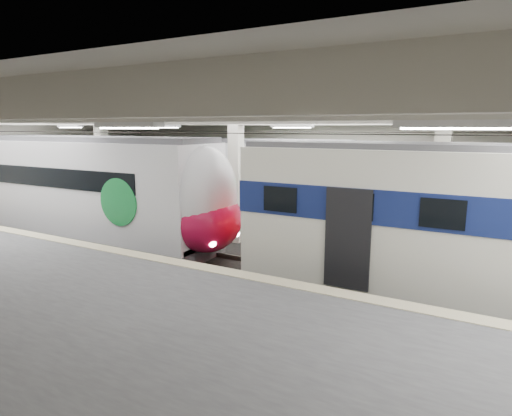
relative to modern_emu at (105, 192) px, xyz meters
The scene contains 4 objects.
station_hall 7.89m from the modern_emu, 12.83° to the right, with size 36.00×24.00×5.75m.
modern_emu is the anchor object (origin of this frame).
older_rer 14.22m from the modern_emu, ahead, with size 13.62×3.01×4.48m.
far_train 5.85m from the modern_emu, 70.13° to the left, with size 13.68×3.26×4.35m.
Camera 1 is at (6.47, -12.41, 4.91)m, focal length 30.00 mm.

